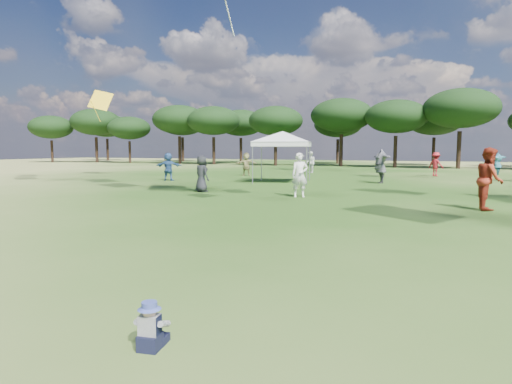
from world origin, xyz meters
TOP-DOWN VIEW (x-y plane):
  - tree_line at (2.39, 47.41)m, footprint 108.78×17.63m
  - tent_left at (-6.26, 21.65)m, footprint 6.04×6.04m
  - toddler at (-0.34, 2.14)m, footprint 0.33×0.36m
  - festival_crowd at (0.43, 23.73)m, footprint 30.61×22.23m

SIDE VIEW (x-z plane):
  - toddler at x=-0.34m, z-range -0.03..0.44m
  - festival_crowd at x=0.43m, z-range -0.10..1.83m
  - tent_left at x=-6.26m, z-range 1.16..4.32m
  - tree_line at x=2.39m, z-range 1.54..9.31m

